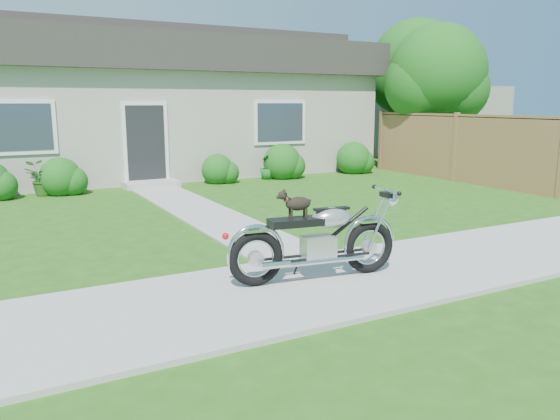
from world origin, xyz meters
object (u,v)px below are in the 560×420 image
object	(u,v)px
fence	(455,147)
tree_far	(421,71)
house	(166,103)
motorcycle_with_dog	(318,239)
tree_near	(442,77)
potted_plant_left	(41,179)
potted_plant_right	(267,166)

from	to	relation	value
fence	tree_far	size ratio (longest dim) A/B	1.29
house	motorcycle_with_dog	world-z (taller)	house
tree_near	motorcycle_with_dog	distance (m)	12.16
house	fence	bearing A→B (deg)	-44.74
tree_far	potted_plant_left	size ratio (longest dim) A/B	6.33
fence	motorcycle_with_dog	world-z (taller)	fence
potted_plant_right	house	bearing A→B (deg)	118.21
potted_plant_right	motorcycle_with_dog	distance (m)	9.18
tree_far	potted_plant_left	world-z (taller)	tree_far
fence	potted_plant_left	size ratio (longest dim) A/B	8.13
house	fence	xyz separation A→B (m)	(6.30, -6.24, -1.22)
tree_near	fence	bearing A→B (deg)	-122.56
potted_plant_right	fence	bearing A→B (deg)	-32.15
tree_far	potted_plant_left	xyz separation A→B (m)	(-13.07, -1.64, -2.90)
tree_near	tree_far	distance (m)	2.96
fence	motorcycle_with_dog	distance (m)	9.84
house	motorcycle_with_dog	bearing A→B (deg)	-98.32
house	potted_plant_left	size ratio (longest dim) A/B	15.48
house	tree_far	distance (m)	9.20
house	potted_plant_left	distance (m)	5.65
tree_near	tree_far	world-z (taller)	tree_far
tree_far	motorcycle_with_dog	xyz separation A→B (m)	(-10.69, -10.08, -2.77)
fence	motorcycle_with_dog	size ratio (longest dim) A/B	2.99
fence	tree_near	xyz separation A→B (m)	(1.20, 1.88, 2.00)
tree_far	potted_plant_right	xyz separation A→B (m)	(-7.10, -1.64, -2.92)
house	fence	world-z (taller)	house
tree_far	potted_plant_right	size ratio (longest dim) A/B	6.77
tree_near	potted_plant_right	xyz separation A→B (m)	(-5.65, 0.92, -2.56)
potted_plant_left	motorcycle_with_dog	xyz separation A→B (m)	(2.38, -8.45, 0.13)
tree_near	potted_plant_left	xyz separation A→B (m)	(-11.62, 0.92, -2.54)
potted_plant_left	motorcycle_with_dog	world-z (taller)	motorcycle_with_dog
tree_far	potted_plant_left	bearing A→B (deg)	-172.87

